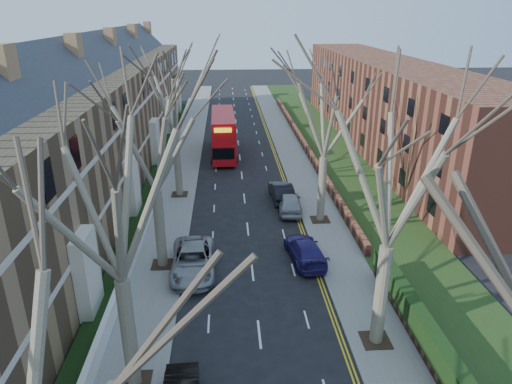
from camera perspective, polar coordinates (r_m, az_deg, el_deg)
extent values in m
cube|color=slate|center=(51.32, -8.76, 4.24)|extent=(3.00, 102.00, 0.12)
cube|color=slate|center=(51.65, 4.65, 4.54)|extent=(3.00, 102.00, 0.12)
cube|color=olive|center=(43.85, -20.23, 6.84)|extent=(9.00, 78.00, 10.00)
cube|color=#2B2D34|center=(42.84, -21.29, 14.60)|extent=(4.67, 78.00, 4.67)
cube|color=silver|center=(43.20, -14.28, 5.24)|extent=(0.12, 78.00, 0.35)
cube|color=silver|center=(42.37, -14.72, 9.77)|extent=(0.12, 78.00, 0.35)
cube|color=brown|center=(57.01, 15.93, 10.55)|extent=(8.00, 54.00, 10.00)
cube|color=brown|center=(55.56, 5.83, 6.29)|extent=(0.35, 54.00, 0.90)
cube|color=white|center=(43.80, -11.75, 1.71)|extent=(0.30, 78.00, 1.00)
cube|color=#1F3814|center=(52.46, 9.54, 4.69)|extent=(6.00, 102.00, 0.06)
cylinder|color=brown|center=(20.63, -15.62, -16.72)|extent=(0.64, 0.64, 5.25)
cube|color=#2D2116|center=(22.32, -14.90, -21.99)|extent=(1.40, 1.40, 0.05)
cylinder|color=brown|center=(29.04, -11.92, -4.56)|extent=(0.64, 0.64, 5.07)
cube|color=#2D2116|center=(30.23, -11.55, -8.85)|extent=(1.40, 1.40, 0.05)
cylinder|color=brown|center=(40.05, -9.75, 3.18)|extent=(0.60, 0.60, 5.25)
cube|color=#2D2116|center=(40.95, -9.52, -0.29)|extent=(1.40, 1.40, 0.05)
cylinder|color=brown|center=(22.91, 15.34, -12.39)|extent=(0.64, 0.64, 5.25)
cube|color=#2D2116|center=(24.44, 14.71, -17.47)|extent=(1.40, 1.40, 0.05)
cylinder|color=brown|center=(34.94, 8.22, 0.32)|extent=(0.60, 0.60, 5.07)
cube|color=#2D2116|center=(35.94, 8.01, -3.43)|extent=(1.40, 1.40, 0.05)
cube|color=red|center=(51.86, -4.08, 6.23)|extent=(2.68, 11.02, 2.20)
cube|color=red|center=(51.34, -4.14, 8.49)|extent=(2.67, 10.47, 2.00)
cube|color=black|center=(51.74, -4.09, 6.71)|extent=(2.69, 10.15, 0.90)
cube|color=black|center=(51.32, -4.14, 8.59)|extent=(2.68, 9.93, 0.90)
imported|color=gray|center=(29.00, -7.88, -8.47)|extent=(2.81, 5.85, 1.61)
imported|color=navy|center=(30.22, 6.15, -7.24)|extent=(2.50, 5.13, 1.44)
imported|color=#95969D|center=(37.13, 4.25, -1.32)|extent=(2.17, 4.71, 1.57)
imported|color=black|center=(39.24, 3.21, 0.04)|extent=(1.94, 4.92, 1.59)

